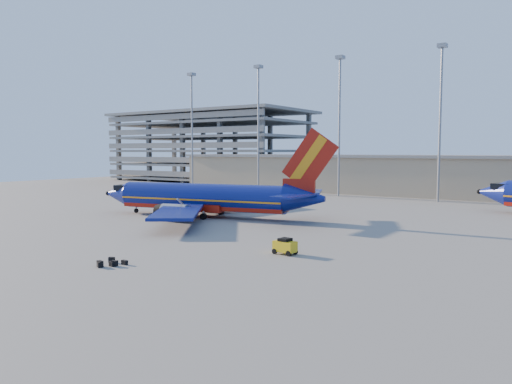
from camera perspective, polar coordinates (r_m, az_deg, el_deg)
ground at (r=62.91m, az=-4.21°, el=-3.83°), size 220.00×220.00×0.00m
terminal_building at (r=110.65m, az=19.13°, el=1.84°), size 122.00×16.00×8.50m
parking_garage at (r=158.81m, az=-5.20°, el=5.53°), size 62.00×32.00×21.40m
light_mast_row at (r=100.90m, az=14.75°, el=9.22°), size 101.60×1.60×28.65m
aircraft_main at (r=70.91m, az=-5.50°, el=-0.73°), size 36.03×34.30×12.33m
baggage_tug at (r=45.33m, az=3.33°, el=-6.17°), size 2.15×1.41×1.47m
luggage_pile at (r=42.60m, az=-16.45°, el=-7.81°), size 2.06×2.18×0.51m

